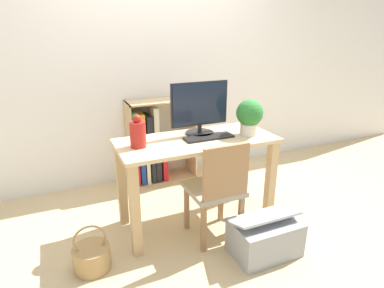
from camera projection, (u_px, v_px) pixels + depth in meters
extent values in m
plane|color=#CCB284|center=(197.00, 220.00, 2.84)|extent=(10.00, 10.00, 0.00)
cube|color=white|center=(154.00, 60.00, 3.35)|extent=(8.00, 0.05, 2.60)
cube|color=#D8BC8C|center=(197.00, 141.00, 2.59)|extent=(1.29, 0.57, 0.03)
cube|color=tan|center=(135.00, 211.00, 2.30)|extent=(0.07, 0.07, 0.73)
cube|color=tan|center=(270.00, 182.00, 2.74)|extent=(0.07, 0.07, 0.73)
cube|color=tan|center=(122.00, 185.00, 2.69)|extent=(0.07, 0.07, 0.73)
cube|color=tan|center=(242.00, 163.00, 3.14)|extent=(0.07, 0.07, 0.73)
cylinder|color=#232326|center=(200.00, 133.00, 2.71)|extent=(0.24, 0.24, 0.02)
cylinder|color=#232326|center=(200.00, 128.00, 2.69)|extent=(0.04, 0.04, 0.07)
cube|color=#232326|center=(199.00, 104.00, 2.63)|extent=(0.50, 0.02, 0.36)
cube|color=#192338|center=(200.00, 104.00, 2.62)|extent=(0.48, 0.03, 0.34)
cube|color=black|center=(209.00, 137.00, 2.60)|extent=(0.41, 0.13, 0.02)
cylinder|color=#B2231E|center=(138.00, 135.00, 2.38)|extent=(0.12, 0.12, 0.19)
sphere|color=#B2231E|center=(137.00, 119.00, 2.34)|extent=(0.07, 0.07, 0.07)
cylinder|color=silver|center=(249.00, 129.00, 2.66)|extent=(0.14, 0.14, 0.10)
sphere|color=#2D7A33|center=(250.00, 113.00, 2.62)|extent=(0.22, 0.22, 0.22)
cube|color=#9E937F|center=(213.00, 189.00, 2.51)|extent=(0.40, 0.40, 0.04)
cube|color=#9E754C|center=(226.00, 172.00, 2.28)|extent=(0.36, 0.03, 0.40)
cube|color=#9E754C|center=(203.00, 228.00, 2.38)|extent=(0.04, 0.04, 0.40)
cube|color=#9E754C|center=(241.00, 219.00, 2.51)|extent=(0.04, 0.04, 0.40)
cube|color=#9E754C|center=(187.00, 208.00, 2.66)|extent=(0.04, 0.04, 0.40)
cube|color=#9E754C|center=(221.00, 200.00, 2.79)|extent=(0.04, 0.04, 0.40)
cube|color=tan|center=(130.00, 145.00, 3.35)|extent=(0.02, 0.28, 0.90)
cube|color=tan|center=(192.00, 137.00, 3.62)|extent=(0.02, 0.28, 0.90)
cube|color=tan|center=(163.00, 178.00, 3.63)|extent=(0.73, 0.28, 0.02)
cube|color=tan|center=(160.00, 101.00, 3.34)|extent=(0.73, 0.28, 0.02)
cube|color=tan|center=(162.00, 141.00, 3.49)|extent=(0.69, 0.28, 0.02)
cube|color=red|center=(135.00, 169.00, 3.46)|extent=(0.05, 0.24, 0.32)
cube|color=navy|center=(141.00, 165.00, 3.47)|extent=(0.05, 0.24, 0.39)
cube|color=beige|center=(146.00, 167.00, 3.51)|extent=(0.04, 0.24, 0.31)
cube|color=black|center=(151.00, 169.00, 3.54)|extent=(0.04, 0.24, 0.26)
cube|color=black|center=(156.00, 165.00, 3.55)|extent=(0.06, 0.24, 0.32)
cube|color=red|center=(162.00, 162.00, 3.57)|extent=(0.05, 0.24, 0.36)
cube|color=#2D7F38|center=(133.00, 128.00, 3.31)|extent=(0.05, 0.24, 0.36)
cube|color=orange|center=(140.00, 128.00, 3.34)|extent=(0.07, 0.24, 0.33)
cube|color=black|center=(147.00, 129.00, 3.37)|extent=(0.06, 0.24, 0.30)
cube|color=beige|center=(154.00, 124.00, 3.39)|extent=(0.05, 0.24, 0.38)
cylinder|color=tan|center=(92.00, 258.00, 2.25)|extent=(0.26, 0.26, 0.17)
torus|color=tan|center=(90.00, 240.00, 2.20)|extent=(0.22, 0.02, 0.22)
cube|color=#999EA3|center=(265.00, 237.00, 2.39)|extent=(0.49, 0.33, 0.27)
cube|color=#999EA3|center=(261.00, 217.00, 2.40)|extent=(0.50, 0.32, 0.13)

